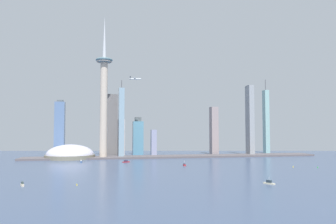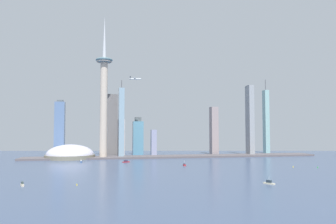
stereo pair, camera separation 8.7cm
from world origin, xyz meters
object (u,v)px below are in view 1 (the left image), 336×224
(observation_tower, at_px, (104,92))
(boat_2, at_px, (126,161))
(stadium_dome, at_px, (70,155))
(boat_6, at_px, (81,161))
(skyscraper_1, at_px, (138,137))
(skyscraper_4, at_px, (266,121))
(skyscraper_7, at_px, (120,137))
(channel_buoy_1, at_px, (293,166))
(skyscraper_5, at_px, (214,131))
(skyscraper_8, at_px, (250,120))
(boat_5, at_px, (22,185))
(boat_0, at_px, (184,165))
(skyscraper_3, at_px, (154,143))
(airplane, at_px, (135,79))
(channel_buoy_0, at_px, (318,167))
(channel_buoy_2, at_px, (77,184))
(skyscraper_6, at_px, (121,123))
(skyscraper_0, at_px, (60,129))
(skyscraper_2, at_px, (112,125))
(boat_7, at_px, (269,183))

(observation_tower, bearing_deg, boat_2, -65.63)
(stadium_dome, bearing_deg, observation_tower, -10.12)
(boat_6, bearing_deg, observation_tower, 150.98)
(stadium_dome, height_order, skyscraper_1, skyscraper_1)
(observation_tower, xyz_separation_m, skyscraper_4, (442.30, 85.12, -60.69))
(skyscraper_7, distance_m, boat_2, 185.78)
(observation_tower, relative_size, channel_buoy_1, 120.47)
(channel_buoy_1, bearing_deg, skyscraper_5, 96.82)
(skyscraper_8, xyz_separation_m, boat_5, (-453.34, -373.79, -86.62))
(boat_0, relative_size, channel_buoy_1, 3.74)
(stadium_dome, distance_m, skyscraper_1, 178.49)
(skyscraper_4, bearing_deg, skyscraper_3, -171.84)
(boat_2, height_order, airplane, airplane)
(skyscraper_5, distance_m, channel_buoy_0, 325.54)
(boat_0, xyz_separation_m, boat_5, (-229.74, -170.88, 0.32))
(airplane, bearing_deg, stadium_dome, -168.37)
(observation_tower, distance_m, boat_5, 390.77)
(skyscraper_4, xyz_separation_m, skyscraper_5, (-163.04, -30.72, -25.95))
(boat_5, bearing_deg, airplane, 133.89)
(boat_0, xyz_separation_m, channel_buoy_1, (174.19, -60.54, -0.14))
(channel_buoy_0, distance_m, channel_buoy_1, 38.12)
(skyscraper_5, bearing_deg, skyscraper_8, -20.54)
(boat_5, xyz_separation_m, channel_buoy_1, (403.93, 110.34, -0.46))
(skyscraper_1, bearing_deg, channel_buoy_2, -104.82)
(skyscraper_6, distance_m, channel_buoy_0, 420.51)
(skyscraper_0, relative_size, skyscraper_8, 0.77)
(boat_2, height_order, boat_5, boat_5)
(stadium_dome, height_order, skyscraper_5, skyscraper_5)
(skyscraper_8, relative_size, boat_2, 11.47)
(skyscraper_2, distance_m, boat_5, 425.88)
(skyscraper_5, distance_m, channel_buoy_1, 303.32)
(skyscraper_0, height_order, skyscraper_7, skyscraper_0)
(observation_tower, bearing_deg, boat_5, -104.28)
(stadium_dome, xyz_separation_m, boat_5, (-17.61, -363.94, -6.10))
(skyscraper_6, height_order, channel_buoy_0, skyscraper_6)
(channel_buoy_0, relative_size, airplane, 0.10)
(channel_buoy_1, bearing_deg, boat_7, -130.12)
(skyscraper_0, xyz_separation_m, boat_7, (288.76, -466.82, -64.58))
(channel_buoy_2, bearing_deg, airplane, 74.51)
(skyscraper_2, distance_m, skyscraper_4, 422.83)
(skyscraper_1, relative_size, boat_7, 6.88)
(skyscraper_4, bearing_deg, boat_5, -140.63)
(skyscraper_5, bearing_deg, boat_7, -101.74)
(observation_tower, xyz_separation_m, skyscraper_6, (40.64, 17.27, -67.83))
(channel_buoy_0, height_order, channel_buoy_1, channel_buoy_0)
(boat_5, height_order, channel_buoy_2, boat_5)
(boat_7, bearing_deg, observation_tower, 177.53)
(observation_tower, height_order, skyscraper_4, observation_tower)
(stadium_dome, xyz_separation_m, skyscraper_7, (113.07, 71.64, 37.11))
(skyscraper_2, xyz_separation_m, channel_buoy_1, (293.75, -294.52, -73.42))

